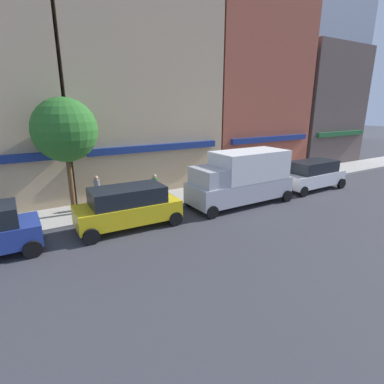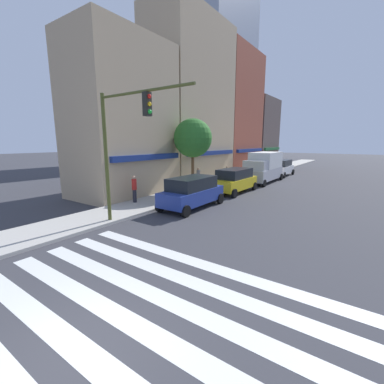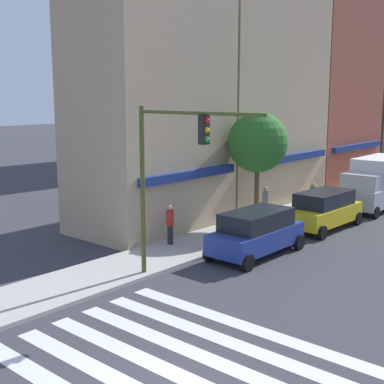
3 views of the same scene
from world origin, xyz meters
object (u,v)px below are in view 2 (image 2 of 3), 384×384
at_px(pedestrian_grey_coat, 198,177).
at_px(pedestrian_green_top, 227,175).
at_px(suv_white, 281,167).
at_px(suv_yellow, 234,180).
at_px(pedestrian_red_jacket, 134,189).
at_px(traffic_signal, 122,136).
at_px(suv_blue, 192,192).
at_px(box_truck_silver, 264,167).
at_px(street_tree, 193,138).

height_order(pedestrian_grey_coat, pedestrian_green_top, same).
xyz_separation_m(suv_white, pedestrian_green_top, (-10.72, 1.84, 0.04)).
bearing_deg(suv_yellow, pedestrian_red_jacket, 156.02).
xyz_separation_m(traffic_signal, suv_yellow, (10.96, -0.44, -3.34)).
height_order(suv_blue, pedestrian_red_jacket, suv_blue).
height_order(suv_blue, box_truck_silver, box_truck_silver).
height_order(traffic_signal, street_tree, traffic_signal).
xyz_separation_m(suv_yellow, suv_white, (12.89, 0.00, 0.00)).
relative_size(suv_white, pedestrian_grey_coat, 2.68).
height_order(box_truck_silver, pedestrian_grey_coat, box_truck_silver).
bearing_deg(box_truck_silver, traffic_signal, 177.86).
xyz_separation_m(suv_yellow, box_truck_silver, (6.72, -0.00, 0.56)).
relative_size(suv_blue, suv_white, 0.99).
height_order(suv_blue, suv_yellow, same).
xyz_separation_m(suv_blue, street_tree, (4.09, 2.80, 3.33)).
distance_m(suv_blue, pedestrian_red_jacket, 3.88).
bearing_deg(suv_white, traffic_signal, 177.70).
height_order(pedestrian_red_jacket, street_tree, street_tree).
bearing_deg(pedestrian_green_top, suv_yellow, -153.98).
bearing_deg(suv_blue, suv_yellow, 0.01).
height_order(suv_white, pedestrian_green_top, suv_white).
relative_size(suv_white, street_tree, 0.83).
xyz_separation_m(suv_blue, pedestrian_grey_coat, (5.41, 3.13, 0.04)).
relative_size(suv_white, pedestrian_green_top, 2.68).
distance_m(suv_white, pedestrian_grey_coat, 13.86).
relative_size(box_truck_silver, pedestrian_grey_coat, 3.52).
xyz_separation_m(pedestrian_grey_coat, pedestrian_green_top, (2.79, -1.30, 0.00)).
bearing_deg(box_truck_silver, suv_yellow, 179.30).
bearing_deg(box_truck_silver, pedestrian_grey_coat, 156.17).
bearing_deg(suv_yellow, pedestrian_green_top, 41.63).
bearing_deg(pedestrian_green_top, suv_white, -23.91).
xyz_separation_m(pedestrian_red_jacket, pedestrian_green_top, (9.71, -1.74, 0.00)).
relative_size(traffic_signal, street_tree, 1.10).
relative_size(suv_white, pedestrian_red_jacket, 2.68).
distance_m(suv_yellow, pedestrian_grey_coat, 3.19).
bearing_deg(street_tree, pedestrian_grey_coat, 14.16).
distance_m(box_truck_silver, suv_white, 6.19).
relative_size(suv_yellow, suv_white, 1.00).
relative_size(traffic_signal, pedestrian_green_top, 3.58).
height_order(traffic_signal, pedestrian_grey_coat, traffic_signal).
xyz_separation_m(traffic_signal, pedestrian_red_jacket, (3.43, 3.13, -3.30)).
height_order(suv_yellow, box_truck_silver, box_truck_silver).
bearing_deg(pedestrian_grey_coat, pedestrian_green_top, -38.45).
distance_m(suv_white, pedestrian_green_top, 10.87).
height_order(box_truck_silver, pedestrian_red_jacket, box_truck_silver).
bearing_deg(pedestrian_green_top, street_tree, 152.61).
bearing_deg(pedestrian_grey_coat, suv_yellow, -92.42).
distance_m(suv_blue, box_truck_silver, 12.76).
bearing_deg(suv_white, pedestrian_green_top, 169.04).
bearing_deg(suv_yellow, suv_blue, -178.57).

